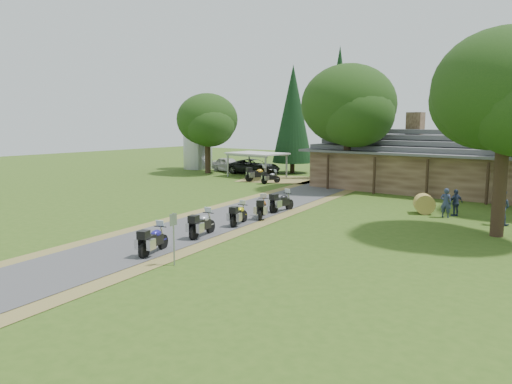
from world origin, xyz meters
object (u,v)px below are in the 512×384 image
Objects in this scene: motorcycle_row_e at (282,201)px; motorcycle_carport_a at (258,173)px; lodge at (447,160)px; silo at (198,140)px; motorcycle_row_a at (154,239)px; carport at (257,165)px; motorcycle_row_d at (262,207)px; car_dark_suv at (254,163)px; motorcycle_row_c at (239,214)px; car_white_sedan at (228,163)px; motorcycle_carport_b at (271,177)px; motorcycle_row_b at (202,223)px; hay_bale at (424,204)px.

motorcycle_row_e is 0.91× the size of motorcycle_carport_a.
lodge is 11.00× the size of motorcycle_row_e.
motorcycle_row_a is (24.33, -27.87, -2.69)m from silo.
motorcycle_row_a is (13.88, -25.36, -0.54)m from carport.
motorcycle_carport_a is (-10.66, 13.60, 0.08)m from motorcycle_row_d.
motorcycle_row_c is (14.99, -20.79, -0.53)m from car_dark_suv.
car_white_sedan is at bearing 164.60° from carport.
motorcycle_carport_b is (9.49, -5.31, -0.39)m from car_white_sedan.
silo is 13.98m from motorcycle_carport_a.
motorcycle_row_d reaches higher than motorcycle_carport_b.
motorcycle_row_e reaches higher than motorcycle_row_a.
motorcycle_row_b is at bearing -134.58° from motorcycle_carport_b.
carport is 5.31m from motorcycle_carport_b.
silo is 5.60m from car_white_sedan.
motorcycle_row_d is at bearing -134.44° from hay_bale.
car_dark_suv is 3.10× the size of motorcycle_row_e.
car_dark_suv is 31.70m from motorcycle_row_a.
car_dark_suv is 3.45× the size of motorcycle_carport_b.
motorcycle_row_a is (15.83, -27.46, -0.50)m from car_dark_suv.
motorcycle_carport_a reaches higher than motorcycle_carport_b.
hay_bale is at bearing -52.47° from motorcycle_row_c.
hay_bale is (30.21, -11.89, -2.76)m from silo.
motorcycle_carport_a is (-11.14, 19.05, 0.07)m from motorcycle_row_b.
lodge reaches higher than motorcycle_row_c.
car_dark_suv reaches higher than motorcycle_row_d.
lodge is 10.59m from hay_bale.
motorcycle_row_d is at bearing -169.84° from motorcycle_row_e.
motorcycle_row_e is (14.57, -16.16, -0.49)m from car_dark_suv.
car_dark_suv is 8.15m from motorcycle_carport_b.
silo is 1.13× the size of car_white_sedan.
motorcycle_row_e is at bearing -35.68° from silo.
motorcycle_carport_a is 1.23× the size of motorcycle_carport_b.
carport is at bearing 18.26° from motorcycle_row_c.
car_white_sedan is at bearing 25.84° from motorcycle_row_b.
motorcycle_row_a reaches higher than motorcycle_row_c.
carport is 2.58× the size of motorcycle_carport_a.
motorcycle_row_c is 11.49m from hay_bale.
car_white_sedan reaches higher than motorcycle_row_a.
motorcycle_row_a reaches higher than motorcycle_carport_b.
lodge is at bearing -3.27° from silo.
silo is at bearing 176.73° from lodge.
motorcycle_row_d is (18.28, -18.37, -0.33)m from car_white_sedan.
silo is 3.83× the size of motorcycle_carport_b.
silo is 3.44× the size of motorcycle_row_b.
motorcycle_carport_a reaches higher than motorcycle_row_d.
lodge is 14.61m from motorcycle_carport_b.
lodge is 18.11m from motorcycle_row_d.
motorcycle_row_e is 8.54m from hay_bale.
lodge is 3.88× the size of carport.
motorcycle_row_b is at bearing -101.42° from lodge.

